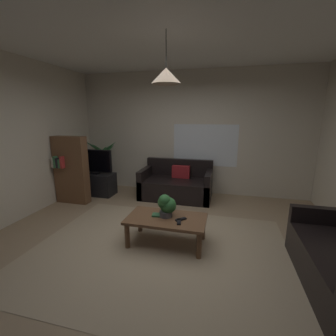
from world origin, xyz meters
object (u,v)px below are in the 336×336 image
Objects in this scene: bookshelf_corner at (71,170)px; remote_on_table_0 at (181,219)px; tv_stand at (95,184)px; pendant_lamp at (166,76)px; tv at (93,161)px; couch_under_window at (176,186)px; remote_on_table_1 at (179,222)px; potted_plant_on_table at (166,204)px; potted_palm_corner at (104,166)px; book_on_table_0 at (158,215)px; coffee_table at (166,221)px.

remote_on_table_0 is at bearing -23.80° from bookshelf_corner.
tv_stand is 3.40m from pendant_lamp.
tv_stand is 0.99× the size of tv.
tv reaches higher than couch_under_window.
remote_on_table_0 is 1.00× the size of remote_on_table_1.
pendant_lamp reaches higher than remote_on_table_1.
potted_plant_on_table is (0.26, -1.88, 0.30)m from couch_under_window.
couch_under_window is 1.97m from tv.
potted_palm_corner is 1.08m from bookshelf_corner.
book_on_table_0 reaches higher than remote_on_table_1.
tv_stand is (-1.88, -0.26, -0.02)m from couch_under_window.
coffee_table is at bearing -37.33° from tv.
potted_palm_corner is 2.04× the size of pendant_lamp.
potted_plant_on_table is (-0.01, 0.05, 0.24)m from coffee_table.
bookshelf_corner is (-0.19, -0.55, -0.08)m from tv.
tv_stand is 0.54m from tv.
bookshelf_corner is at bearing -108.75° from tv.
remote_on_table_0 is 3.26m from potted_palm_corner.
coffee_table is at bearing -25.09° from bookshelf_corner.
tv is 1.47× the size of pendant_lamp.
potted_plant_on_table is (0.12, 0.02, 0.17)m from book_on_table_0.
potted_plant_on_table reaches higher than coffee_table.
tv_stand is at bearing 142.91° from potted_plant_on_table.
pendant_lamp reaches higher than potted_palm_corner.
remote_on_table_0 is at bearing -8.15° from pendant_lamp.
pendant_lamp reaches higher than bookshelf_corner.
bookshelf_corner is at bearing -97.96° from potted_palm_corner.
couch_under_window is 1.91m from book_on_table_0.
pendant_lamp is at bearing -37.69° from tv_stand.
tv is (-2.37, 1.68, 0.38)m from remote_on_table_0.
remote_on_table_0 is at bearing -8.15° from coffee_table.
book_on_table_0 is 0.17× the size of tv.
potted_palm_corner reaches higher than potted_plant_on_table.
couch_under_window is 2.02m from remote_on_table_0.
tv_stand is (-2.37, 1.70, -0.16)m from remote_on_table_0.
remote_on_table_0 is at bearing -35.24° from tv.
coffee_table is 1.94m from pendant_lamp.
tv is 0.65× the size of bookshelf_corner.
couch_under_window is 2.27m from bookshelf_corner.
remote_on_table_1 is 2.97m from tv.
tv is at bearing 143.28° from potted_plant_on_table.
couch_under_window reaches higher than book_on_table_0.
bookshelf_corner is (-2.21, 1.07, 0.29)m from book_on_table_0.
tv is 0.72× the size of potted_palm_corner.
couch_under_window is at bearing 97.90° from potted_plant_on_table.
coffee_table is at bearing -44.57° from potted_palm_corner.
couch_under_window is 1.39× the size of coffee_table.
bookshelf_corner is (-0.19, -0.57, 0.46)m from tv_stand.
bookshelf_corner is at bearing 154.91° from coffee_table.
bookshelf_corner reaches higher than book_on_table_0.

